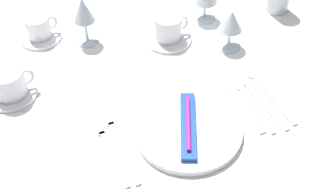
{
  "coord_description": "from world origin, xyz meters",
  "views": [
    {
      "loc": [
        -0.32,
        -0.89,
        1.61
      ],
      "look_at": [
        0.02,
        -0.12,
        0.76
      ],
      "focal_mm": 49.68,
      "sensor_mm": 36.0,
      "label": 1
    }
  ],
  "objects": [
    {
      "name": "wine_glass_far",
      "position": [
        0.28,
        0.01,
        0.82
      ],
      "size": [
        0.07,
        0.07,
        0.12
      ],
      "color": "silver",
      "rests_on": "dining_table"
    },
    {
      "name": "toothbrush_package",
      "position": [
        0.02,
        -0.24,
        0.77
      ],
      "size": [
        0.12,
        0.21,
        0.02
      ],
      "color": "blue",
      "rests_on": "dinner_plate"
    },
    {
      "name": "spoon_dessert",
      "position": [
        0.24,
        -0.2,
        0.74
      ],
      "size": [
        0.03,
        0.23,
        0.01
      ],
      "color": "beige",
      "rests_on": "dining_table"
    },
    {
      "name": "spoon_tea",
      "position": [
        0.28,
        -0.19,
        0.74
      ],
      "size": [
        0.03,
        0.23,
        0.01
      ],
      "color": "beige",
      "rests_on": "dining_table"
    },
    {
      "name": "saucer_left",
      "position": [
        -0.22,
        0.27,
        0.74
      ],
      "size": [
        0.12,
        0.12,
        0.01
      ],
      "primitive_type": "cylinder",
      "color": "white",
      "rests_on": "dining_table"
    },
    {
      "name": "coffee_cup_left",
      "position": [
        -0.22,
        0.27,
        0.78
      ],
      "size": [
        0.1,
        0.07,
        0.07
      ],
      "color": "white",
      "rests_on": "saucer_left"
    },
    {
      "name": "fork_inner",
      "position": [
        -0.17,
        -0.22,
        0.74
      ],
      "size": [
        0.02,
        0.21,
        0.0
      ],
      "color": "beige",
      "rests_on": "dining_table"
    },
    {
      "name": "saucer_right",
      "position": [
        0.13,
        0.11,
        0.74
      ],
      "size": [
        0.14,
        0.14,
        0.01
      ],
      "primitive_type": "cylinder",
      "color": "white",
      "rests_on": "dining_table"
    },
    {
      "name": "dinner_plate",
      "position": [
        0.02,
        -0.24,
        0.75
      ],
      "size": [
        0.27,
        0.27,
        0.02
      ],
      "primitive_type": "cylinder",
      "color": "white",
      "rests_on": "dining_table"
    },
    {
      "name": "coffee_cup_far",
      "position": [
        -0.34,
        0.06,
        0.79
      ],
      "size": [
        0.11,
        0.09,
        0.07
      ],
      "color": "white",
      "rests_on": "saucer_far"
    },
    {
      "name": "dining_table",
      "position": [
        0.0,
        0.0,
        0.66
      ],
      "size": [
        1.8,
        1.11,
        0.74
      ],
      "color": "white",
      "rests_on": "ground"
    },
    {
      "name": "coffee_cup_right",
      "position": [
        0.13,
        0.11,
        0.79
      ],
      "size": [
        0.11,
        0.08,
        0.07
      ],
      "color": "white",
      "rests_on": "saucer_right"
    },
    {
      "name": "spoon_soup",
      "position": [
        0.22,
        -0.2,
        0.74
      ],
      "size": [
        0.03,
        0.2,
        0.01
      ],
      "color": "beige",
      "rests_on": "dining_table"
    },
    {
      "name": "saucer_far",
      "position": [
        -0.34,
        0.06,
        0.74
      ],
      "size": [
        0.13,
        0.13,
        0.01
      ],
      "primitive_type": "cylinder",
      "color": "white",
      "rests_on": "dining_table"
    },
    {
      "name": "wine_glass_centre",
      "position": [
        -0.1,
        0.2,
        0.84
      ],
      "size": [
        0.07,
        0.07,
        0.15
      ],
      "color": "silver",
      "rests_on": "dining_table"
    },
    {
      "name": "fork_outer",
      "position": [
        -0.14,
        -0.21,
        0.74
      ],
      "size": [
        0.02,
        0.23,
        0.0
      ],
      "color": "beige",
      "rests_on": "dining_table"
    },
    {
      "name": "dinner_knife",
      "position": [
        0.19,
        -0.22,
        0.74
      ],
      "size": [
        0.02,
        0.21,
        0.0
      ],
      "color": "beige",
      "rests_on": "dining_table"
    }
  ]
}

